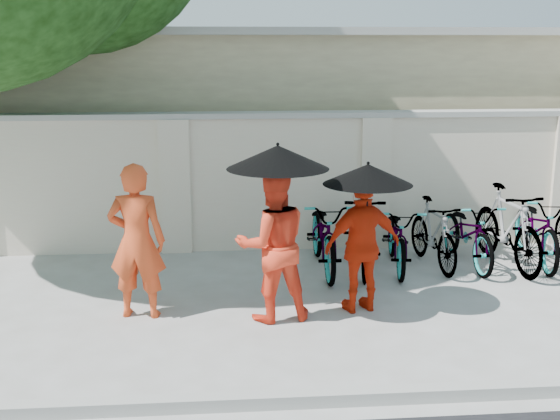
{
  "coord_description": "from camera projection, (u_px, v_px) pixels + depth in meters",
  "views": [
    {
      "loc": [
        -0.32,
        -7.2,
        3.06
      ],
      "look_at": [
        0.38,
        1.03,
        1.1
      ],
      "focal_mm": 45.0,
      "sensor_mm": 36.0,
      "label": 1
    }
  ],
  "objects": [
    {
      "name": "ground",
      "position": [
        253.0,
        329.0,
        7.72
      ],
      "size": [
        80.0,
        80.0,
        0.0
      ],
      "primitive_type": "plane",
      "color": "#ADACAB"
    },
    {
      "name": "kerb",
      "position": [
        263.0,
        400.0,
        6.05
      ],
      "size": [
        40.0,
        0.16,
        0.12
      ],
      "primitive_type": "cube",
      "color": "#9A9A95",
      "rests_on": "ground"
    },
    {
      "name": "compound_wall",
      "position": [
        308.0,
        183.0,
        10.67
      ],
      "size": [
        20.0,
        0.3,
        2.0
      ],
      "primitive_type": "cube",
      "color": "beige",
      "rests_on": "ground"
    },
    {
      "name": "building_behind",
      "position": [
        334.0,
        118.0,
        14.3
      ],
      "size": [
        14.0,
        6.0,
        3.2
      ],
      "primitive_type": "cube",
      "color": "#C2B98E",
      "rests_on": "ground"
    },
    {
      "name": "monk_left",
      "position": [
        137.0,
        241.0,
        7.91
      ],
      "size": [
        0.7,
        0.51,
        1.79
      ],
      "primitive_type": "imported",
      "rotation": [
        0.0,
        0.0,
        3.01
      ],
      "color": "#DC471E",
      "rests_on": "ground"
    },
    {
      "name": "monk_center",
      "position": [
        273.0,
        245.0,
        7.83
      ],
      "size": [
        0.95,
        0.8,
        1.74
      ],
      "primitive_type": "imported",
      "rotation": [
        0.0,
        0.0,
        3.31
      ],
      "color": "#F63C1F",
      "rests_on": "ground"
    },
    {
      "name": "parasol_center",
      "position": [
        278.0,
        157.0,
        7.53
      ],
      "size": [
        1.12,
        1.12,
        1.02
      ],
      "color": "black",
      "rests_on": "ground"
    },
    {
      "name": "monk_right",
      "position": [
        363.0,
        246.0,
        8.1
      ],
      "size": [
        0.99,
        0.6,
        1.58
      ],
      "primitive_type": "imported",
      "rotation": [
        0.0,
        0.0,
        3.39
      ],
      "color": "red",
      "rests_on": "ground"
    },
    {
      "name": "parasol_right",
      "position": [
        368.0,
        174.0,
        7.83
      ],
      "size": [
        1.01,
        1.01,
        0.86
      ],
      "color": "black",
      "rests_on": "ground"
    },
    {
      "name": "bike_0",
      "position": [
        324.0,
        234.0,
        9.64
      ],
      "size": [
        0.69,
        1.96,
        1.03
      ],
      "primitive_type": "imported",
      "rotation": [
        0.0,
        0.0,
        -0.0
      ],
      "color": "gray",
      "rests_on": "ground"
    },
    {
      "name": "bike_1",
      "position": [
        362.0,
        231.0,
        9.6
      ],
      "size": [
        0.79,
        1.95,
        1.14
      ],
      "primitive_type": "imported",
      "rotation": [
        0.0,
        0.0,
        -0.14
      ],
      "color": "gray",
      "rests_on": "ground"
    },
    {
      "name": "bike_2",
      "position": [
        398.0,
        237.0,
        9.72
      ],
      "size": [
        0.83,
        1.8,
        0.91
      ],
      "primitive_type": "imported",
      "rotation": [
        0.0,
        0.0,
        -0.13
      ],
      "color": "gray",
      "rests_on": "ground"
    },
    {
      "name": "bike_3",
      "position": [
        433.0,
        234.0,
        9.8
      ],
      "size": [
        0.61,
        1.63,
        0.96
      ],
      "primitive_type": "imported",
      "rotation": [
        0.0,
        0.0,
        0.1
      ],
      "color": "gray",
      "rests_on": "ground"
    },
    {
      "name": "bike_4",
      "position": [
        468.0,
        233.0,
        9.89
      ],
      "size": [
        0.72,
        1.81,
        0.93
      ],
      "primitive_type": "imported",
      "rotation": [
        0.0,
        0.0,
        0.06
      ],
      "color": "gray",
      "rests_on": "ground"
    },
    {
      "name": "bike_5",
      "position": [
        507.0,
        227.0,
        9.78
      ],
      "size": [
        0.73,
        1.94,
        1.14
      ],
      "primitive_type": "imported",
      "rotation": [
        0.0,
        0.0,
        0.1
      ],
      "color": "gray",
      "rests_on": "ground"
    },
    {
      "name": "bike_6",
      "position": [
        538.0,
        228.0,
        9.99
      ],
      "size": [
        0.91,
        1.99,
        1.01
      ],
      "primitive_type": "imported",
      "rotation": [
        0.0,
        0.0,
        -0.13
      ],
      "color": "gray",
      "rests_on": "ground"
    }
  ]
}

